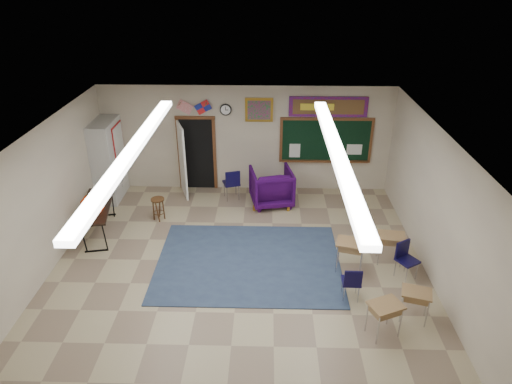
{
  "coord_description": "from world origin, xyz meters",
  "views": [
    {
      "loc": [
        0.58,
        -7.44,
        5.92
      ],
      "look_at": [
        0.35,
        1.5,
        1.38
      ],
      "focal_mm": 32.0,
      "sensor_mm": 36.0,
      "label": 1
    }
  ],
  "objects_px": {
    "wingback_armchair": "(271,187)",
    "folding_table": "(99,218)",
    "student_desk_front_left": "(350,254)",
    "wooden_stool": "(159,209)",
    "student_desk_front_right": "(390,247)"
  },
  "relations": [
    {
      "from": "student_desk_front_right",
      "to": "folding_table",
      "type": "relative_size",
      "value": 0.35
    },
    {
      "from": "wingback_armchair",
      "to": "folding_table",
      "type": "relative_size",
      "value": 0.56
    },
    {
      "from": "folding_table",
      "to": "wooden_stool",
      "type": "bearing_deg",
      "value": 16.93
    },
    {
      "from": "wingback_armchair",
      "to": "folding_table",
      "type": "distance_m",
      "value": 4.46
    },
    {
      "from": "wingback_armchair",
      "to": "wooden_stool",
      "type": "height_order",
      "value": "wingback_armchair"
    },
    {
      "from": "wingback_armchair",
      "to": "wooden_stool",
      "type": "relative_size",
      "value": 1.84
    },
    {
      "from": "student_desk_front_left",
      "to": "wingback_armchair",
      "type": "bearing_deg",
      "value": 134.08
    },
    {
      "from": "wingback_armchair",
      "to": "student_desk_front_right",
      "type": "bearing_deg",
      "value": 122.79
    },
    {
      "from": "folding_table",
      "to": "wooden_stool",
      "type": "distance_m",
      "value": 1.46
    },
    {
      "from": "folding_table",
      "to": "wooden_stool",
      "type": "height_order",
      "value": "folding_table"
    },
    {
      "from": "wingback_armchair",
      "to": "folding_table",
      "type": "height_order",
      "value": "folding_table"
    },
    {
      "from": "wingback_armchair",
      "to": "student_desk_front_right",
      "type": "relative_size",
      "value": 1.6
    },
    {
      "from": "student_desk_front_left",
      "to": "folding_table",
      "type": "height_order",
      "value": "folding_table"
    },
    {
      "from": "wooden_stool",
      "to": "student_desk_front_right",
      "type": "bearing_deg",
      "value": -17.37
    },
    {
      "from": "wingback_armchair",
      "to": "student_desk_front_right",
      "type": "distance_m",
      "value": 3.7
    }
  ]
}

